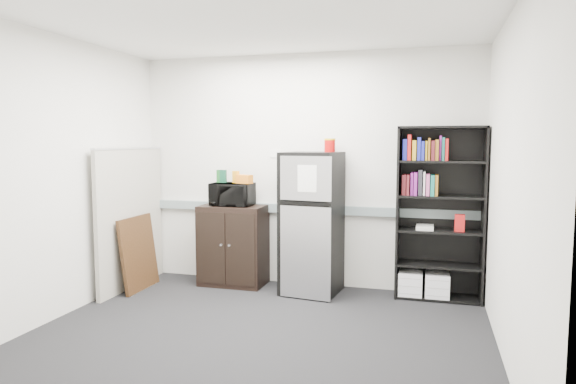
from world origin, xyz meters
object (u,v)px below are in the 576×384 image
Objects in this scene: bookshelf at (438,209)px; cabinet at (233,245)px; microwave at (232,194)px; refrigerator at (312,223)px; cubicle_partition at (131,218)px.

cabinet is at bearing -178.37° from bookshelf.
cabinet is 0.60m from microwave.
refrigerator reaches higher than cabinet.
bookshelf reaches higher than cubicle_partition.
microwave reaches higher than cabinet.
microwave is (1.10, 0.40, 0.26)m from cubicle_partition.
refrigerator is (0.97, -0.06, -0.29)m from microwave.
cubicle_partition is 3.38× the size of microwave.
bookshelf is 1.36m from refrigerator.
cubicle_partition is at bearing -171.87° from bookshelf.
cabinet is 0.60× the size of refrigerator.
bookshelf is at bearing 1.63° from cabinet.
bookshelf is at bearing 0.81° from microwave.
microwave is 0.30× the size of refrigerator.
bookshelf is 1.14× the size of cubicle_partition.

